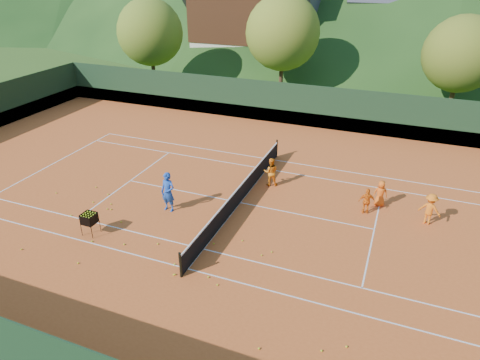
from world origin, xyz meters
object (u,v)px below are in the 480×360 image
at_px(student_b, 367,201).
at_px(student_d, 430,209).
at_px(student_c, 380,193).
at_px(tennis_net, 240,194).
at_px(student_a, 271,172).
at_px(chalet_mid, 412,22).
at_px(ball_hopper, 89,219).
at_px(coach, 168,192).
at_px(chalet_left, 256,13).

xyz_separation_m(student_b, student_d, (2.71, 0.13, 0.10)).
distance_m(student_c, tennis_net, 6.75).
xyz_separation_m(student_c, tennis_net, (-6.36, -2.25, -0.16)).
height_order(student_a, chalet_mid, chalet_mid).
xyz_separation_m(student_a, tennis_net, (-0.80, -2.34, -0.27)).
relative_size(ball_hopper, chalet_mid, 0.08).
bearing_deg(student_d, ball_hopper, 39.94).
relative_size(student_c, ball_hopper, 1.32).
distance_m(coach, tennis_net, 3.48).
height_order(coach, ball_hopper, coach).
distance_m(student_a, tennis_net, 2.49).
relative_size(student_d, ball_hopper, 1.48).
bearing_deg(student_c, student_a, -6.93).
relative_size(coach, chalet_left, 0.14).
distance_m(student_d, tennis_net, 8.67).
height_order(student_c, chalet_mid, chalet_mid).
bearing_deg(chalet_left, coach, -77.41).
distance_m(student_b, ball_hopper, 12.48).
bearing_deg(tennis_net, ball_hopper, -135.77).
distance_m(student_d, chalet_mid, 32.97).
bearing_deg(student_b, tennis_net, -3.06).
relative_size(coach, student_b, 1.51).
distance_m(student_a, ball_hopper, 9.28).
distance_m(student_c, student_d, 2.35).
xyz_separation_m(student_c, student_d, (2.19, -0.85, 0.08)).
bearing_deg(ball_hopper, tennis_net, 44.23).
xyz_separation_m(student_b, chalet_left, (-15.84, 28.73, 4.98)).
bearing_deg(student_b, student_d, 167.39).
distance_m(coach, student_d, 11.89).
bearing_deg(student_d, chalet_left, -41.96).
bearing_deg(chalet_mid, ball_hopper, -105.82).
height_order(ball_hopper, chalet_mid, chalet_mid).
bearing_deg(coach, ball_hopper, -121.02).
bearing_deg(tennis_net, chalet_left, 108.43).
relative_size(student_a, chalet_mid, 0.12).
height_order(coach, student_b, coach).
distance_m(student_a, student_c, 5.56).
height_order(student_c, ball_hopper, student_c).
relative_size(tennis_net, ball_hopper, 12.07).
distance_m(coach, student_c, 10.13).
xyz_separation_m(ball_hopper, chalet_left, (-4.98, 34.88, 4.88)).
distance_m(coach, student_b, 9.28).
height_order(student_a, student_c, student_a).
relative_size(student_a, ball_hopper, 1.54).
xyz_separation_m(ball_hopper, chalet_mid, (11.02, 38.88, 4.22)).
xyz_separation_m(coach, student_c, (9.24, 4.15, -0.31)).
relative_size(coach, student_c, 1.48).
xyz_separation_m(student_a, ball_hopper, (-5.82, -7.23, -0.02)).
xyz_separation_m(student_a, student_b, (5.04, -1.07, -0.13)).
xyz_separation_m(student_a, student_d, (7.75, -0.94, -0.03)).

